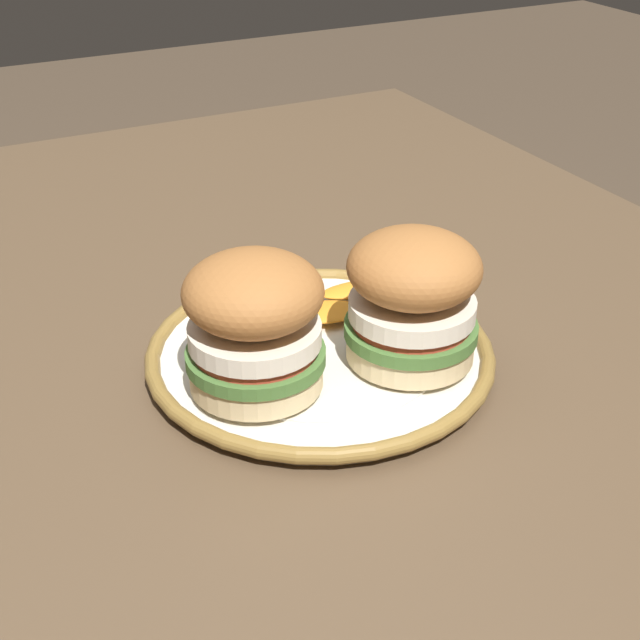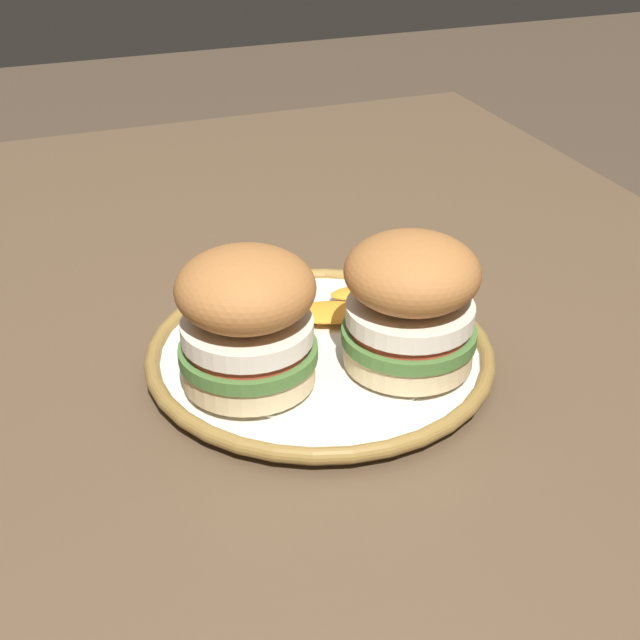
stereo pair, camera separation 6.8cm
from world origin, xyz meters
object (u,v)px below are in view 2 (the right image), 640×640
dinner_plate (320,354)px  sandwich_half_right (247,318)px  sandwich_half_left (411,301)px  dining_table (244,437)px

dinner_plate → sandwich_half_right: (0.03, -0.06, 0.06)m
sandwich_half_left → sandwich_half_right: size_ratio=0.97×
dining_table → dinner_plate: bearing=36.7°
dinner_plate → sandwich_half_right: size_ratio=2.34×
sandwich_half_left → sandwich_half_right: same height
sandwich_half_right → sandwich_half_left: bearing=81.2°
dining_table → sandwich_half_left: size_ratio=10.19×
dining_table → sandwich_half_left: sandwich_half_left is taller
dining_table → dinner_plate: (0.06, 0.05, 0.11)m
dinner_plate → sandwich_half_left: (0.04, 0.05, 0.06)m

